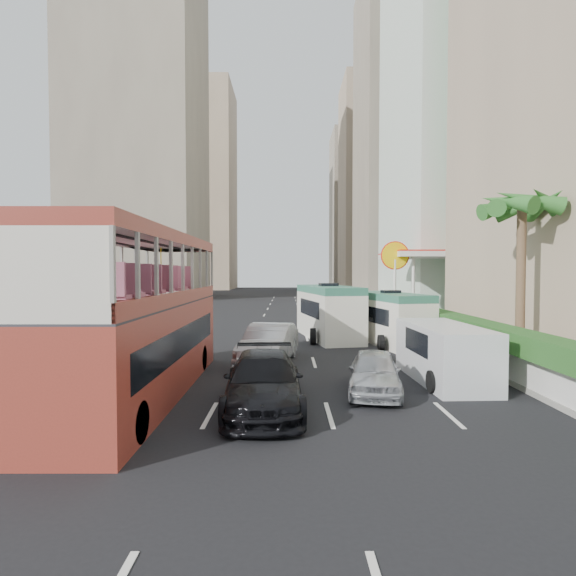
{
  "coord_description": "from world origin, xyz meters",
  "views": [
    {
      "loc": [
        -1.52,
        -13.89,
        3.82
      ],
      "look_at": [
        -1.5,
        4.0,
        3.2
      ],
      "focal_mm": 28.0,
      "sensor_mm": 36.0,
      "label": 1
    }
  ],
  "objects_px": {
    "panel_van_near": "(444,353)",
    "panel_van_far": "(360,309)",
    "double_decker_bus": "(143,314)",
    "car_black": "(264,409)",
    "van_asset": "(332,331)",
    "car_silver_lane_b": "(374,393)",
    "car_silver_lane_a": "(269,363)",
    "minibus_near": "(328,312)",
    "minibus_far": "(391,319)",
    "palm_tree": "(521,283)",
    "shell_station": "(427,285)"
  },
  "relations": [
    {
      "from": "car_silver_lane_b",
      "to": "panel_van_near",
      "type": "height_order",
      "value": "panel_van_near"
    },
    {
      "from": "minibus_near",
      "to": "panel_van_far",
      "type": "distance_m",
      "value": 9.36
    },
    {
      "from": "car_black",
      "to": "car_silver_lane_a",
      "type": "bearing_deg",
      "value": 88.56
    },
    {
      "from": "shell_station",
      "to": "double_decker_bus",
      "type": "bearing_deg",
      "value": -124.82
    },
    {
      "from": "car_silver_lane_b",
      "to": "car_silver_lane_a",
      "type": "bearing_deg",
      "value": 137.14
    },
    {
      "from": "van_asset",
      "to": "panel_van_far",
      "type": "relative_size",
      "value": 0.87
    },
    {
      "from": "double_decker_bus",
      "to": "car_black",
      "type": "height_order",
      "value": "double_decker_bus"
    },
    {
      "from": "van_asset",
      "to": "panel_van_near",
      "type": "height_order",
      "value": "panel_van_near"
    },
    {
      "from": "double_decker_bus",
      "to": "panel_van_far",
      "type": "height_order",
      "value": "double_decker_bus"
    },
    {
      "from": "minibus_near",
      "to": "shell_station",
      "type": "bearing_deg",
      "value": 39.4
    },
    {
      "from": "panel_van_near",
      "to": "panel_van_far",
      "type": "distance_m",
      "value": 19.06
    },
    {
      "from": "double_decker_bus",
      "to": "minibus_near",
      "type": "distance_m",
      "value": 13.93
    },
    {
      "from": "minibus_far",
      "to": "car_silver_lane_b",
      "type": "bearing_deg",
      "value": -117.54
    },
    {
      "from": "car_silver_lane_b",
      "to": "van_asset",
      "type": "bearing_deg",
      "value": 99.43
    },
    {
      "from": "panel_van_far",
      "to": "van_asset",
      "type": "bearing_deg",
      "value": -125.31
    },
    {
      "from": "van_asset",
      "to": "palm_tree",
      "type": "bearing_deg",
      "value": -59.75
    },
    {
      "from": "car_silver_lane_a",
      "to": "minibus_near",
      "type": "relative_size",
      "value": 0.72
    },
    {
      "from": "van_asset",
      "to": "shell_station",
      "type": "bearing_deg",
      "value": 42.55
    },
    {
      "from": "double_decker_bus",
      "to": "minibus_far",
      "type": "xyz_separation_m",
      "value": [
        9.97,
        9.93,
        -1.17
      ]
    },
    {
      "from": "car_silver_lane_b",
      "to": "car_black",
      "type": "bearing_deg",
      "value": -144.2
    },
    {
      "from": "car_silver_lane_a",
      "to": "van_asset",
      "type": "height_order",
      "value": "car_silver_lane_a"
    },
    {
      "from": "car_black",
      "to": "car_silver_lane_b",
      "type": "bearing_deg",
      "value": 23.4
    },
    {
      "from": "car_black",
      "to": "palm_tree",
      "type": "xyz_separation_m",
      "value": [
        9.99,
        5.44,
        3.38
      ]
    },
    {
      "from": "minibus_near",
      "to": "panel_van_far",
      "type": "bearing_deg",
      "value": 58.96
    },
    {
      "from": "car_silver_lane_a",
      "to": "shell_station",
      "type": "bearing_deg",
      "value": 66.25
    },
    {
      "from": "minibus_near",
      "to": "car_silver_lane_a",
      "type": "bearing_deg",
      "value": -124.42
    },
    {
      "from": "panel_van_near",
      "to": "palm_tree",
      "type": "relative_size",
      "value": 0.77
    },
    {
      "from": "car_silver_lane_b",
      "to": "shell_station",
      "type": "bearing_deg",
      "value": 78.89
    },
    {
      "from": "car_silver_lane_a",
      "to": "panel_van_far",
      "type": "height_order",
      "value": "panel_van_far"
    },
    {
      "from": "car_black",
      "to": "palm_tree",
      "type": "height_order",
      "value": "palm_tree"
    },
    {
      "from": "car_black",
      "to": "panel_van_near",
      "type": "height_order",
      "value": "panel_van_near"
    },
    {
      "from": "car_silver_lane_b",
      "to": "panel_van_near",
      "type": "distance_m",
      "value": 3.29
    },
    {
      "from": "panel_van_far",
      "to": "palm_tree",
      "type": "bearing_deg",
      "value": -87.13
    },
    {
      "from": "double_decker_bus",
      "to": "shell_station",
      "type": "height_order",
      "value": "shell_station"
    },
    {
      "from": "car_silver_lane_b",
      "to": "shell_station",
      "type": "relative_size",
      "value": 0.49
    },
    {
      "from": "car_silver_lane_a",
      "to": "palm_tree",
      "type": "xyz_separation_m",
      "value": [
        10.1,
        -0.91,
        3.38
      ]
    },
    {
      "from": "panel_van_near",
      "to": "van_asset",
      "type": "bearing_deg",
      "value": 98.7
    },
    {
      "from": "minibus_far",
      "to": "palm_tree",
      "type": "relative_size",
      "value": 0.96
    },
    {
      "from": "panel_van_far",
      "to": "palm_tree",
      "type": "distance_m",
      "value": 17.41
    },
    {
      "from": "minibus_near",
      "to": "car_silver_lane_b",
      "type": "bearing_deg",
      "value": -98.76
    },
    {
      "from": "car_silver_lane_a",
      "to": "car_black",
      "type": "distance_m",
      "value": 6.34
    },
    {
      "from": "panel_van_far",
      "to": "shell_station",
      "type": "distance_m",
      "value": 6.52
    },
    {
      "from": "car_black",
      "to": "minibus_near",
      "type": "height_order",
      "value": "minibus_near"
    },
    {
      "from": "car_black",
      "to": "panel_van_far",
      "type": "xyz_separation_m",
      "value": [
        6.3,
        22.28,
        0.97
      ]
    },
    {
      "from": "car_silver_lane_a",
      "to": "minibus_near",
      "type": "bearing_deg",
      "value": 76.69
    },
    {
      "from": "panel_van_far",
      "to": "shell_station",
      "type": "xyz_separation_m",
      "value": [
        5.89,
        2.16,
        1.78
      ]
    },
    {
      "from": "car_black",
      "to": "panel_van_near",
      "type": "relative_size",
      "value": 1.06
    },
    {
      "from": "car_silver_lane_b",
      "to": "van_asset",
      "type": "distance_m",
      "value": 14.96
    },
    {
      "from": "double_decker_bus",
      "to": "minibus_far",
      "type": "bearing_deg",
      "value": 44.86
    },
    {
      "from": "minibus_near",
      "to": "shell_station",
      "type": "height_order",
      "value": "shell_station"
    }
  ]
}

